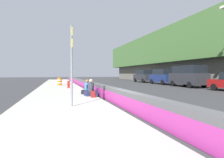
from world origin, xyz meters
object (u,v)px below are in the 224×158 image
construction_barrel (60,82)px  parked_car_midline (144,76)px  fire_hydrant (69,84)px  parked_car_fourth (163,76)px  route_sign_post (72,60)px  seated_person_middle (87,89)px  parked_car_third (188,76)px  seated_person_foreground (91,90)px  backpack (93,94)px

construction_barrel → parked_car_midline: parked_car_midline is taller
fire_hydrant → parked_car_fourth: parked_car_fourth is taller
route_sign_post → seated_person_middle: 5.32m
construction_barrel → parked_car_midline: size_ratio=0.20×
parked_car_third → fire_hydrant: bearing=87.2°
seated_person_middle → parked_car_midline: size_ratio=0.22×
route_sign_post → parked_car_fourth: size_ratio=0.75×
construction_barrel → parked_car_midline: (6.90, -14.93, 0.56)m
seated_person_foreground → seated_person_middle: (1.15, 0.08, -0.02)m
route_sign_post → parked_car_third: route_sign_post is taller
fire_hydrant → construction_barrel: construction_barrel is taller
construction_barrel → parked_car_midline: bearing=-65.2°
seated_person_foreground → backpack: 0.90m
route_sign_post → seated_person_middle: bearing=-16.7°
backpack → parked_car_midline: parked_car_midline is taller
fire_hydrant → construction_barrel: 4.66m
fire_hydrant → parked_car_third: parked_car_third is taller
fire_hydrant → parked_car_fourth: bearing=-70.3°
seated_person_foreground → construction_barrel: 11.81m
fire_hydrant → parked_car_third: 13.90m
construction_barrel → parked_car_third: bearing=-109.8°
parked_car_midline → parked_car_third: bearing=178.8°
route_sign_post → parked_car_midline: 26.62m
seated_person_foreground → backpack: seated_person_foreground is taller
construction_barrel → parked_car_third: 15.61m
parked_car_third → seated_person_foreground: bearing=116.5°
backpack → parked_car_fourth: bearing=-45.1°
seated_person_foreground → parked_car_midline: (18.57, -13.08, 0.70)m
seated_person_foreground → parked_car_midline: 22.72m
parked_car_fourth → parked_car_midline: bearing=-0.8°
fire_hydrant → parked_car_midline: bearing=-50.9°
seated_person_foreground → parked_car_third: 14.36m
backpack → parked_car_third: (7.29, -12.86, 1.02)m
fire_hydrant → construction_barrel: bearing=10.1°
fire_hydrant → parked_car_third: bearing=-92.8°
parked_car_midline → seated_person_foreground: bearing=144.8°
route_sign_post → parked_car_fourth: 21.44m
seated_person_middle → parked_car_third: parked_car_third is taller
fire_hydrant → backpack: (-7.97, -1.00, -0.25)m
construction_barrel → parked_car_fourth: (0.43, -14.84, 0.56)m
fire_hydrant → parked_car_midline: size_ratio=0.18×
fire_hydrant → parked_car_midline: (11.48, -14.11, 0.60)m
parked_car_third → parked_car_fourth: parked_car_third is taller
route_sign_post → fire_hydrant: (10.75, -0.49, -1.62)m
parked_car_third → parked_car_midline: (12.17, -0.25, -0.17)m
route_sign_post → parked_car_fourth: bearing=-42.6°
route_sign_post → fire_hydrant: size_ratio=4.09×
backpack → parked_car_third: 14.82m
parked_car_third → parked_car_midline: size_ratio=1.07×
backpack → construction_barrel: bearing=8.2°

